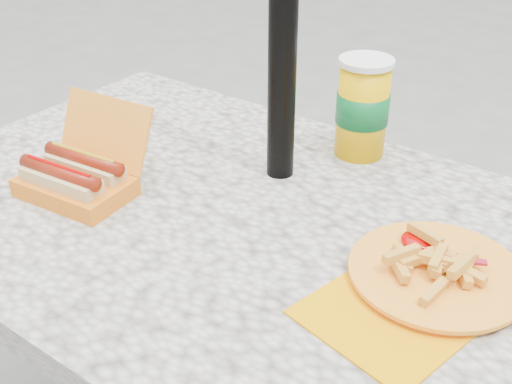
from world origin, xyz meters
The scene contains 4 objects.
picnic_table centered at (0.00, 0.00, 0.64)m, with size 1.20×0.80×0.75m.
hotdog_box centered at (-0.24, -0.11, 0.78)m, with size 0.21×0.20×0.15m.
fries_plate centered at (0.36, 0.02, 0.76)m, with size 0.27×0.36×0.05m.
soda_cup centered at (0.08, 0.32, 0.85)m, with size 0.10×0.10×0.19m.
Camera 1 is at (0.59, -0.72, 1.34)m, focal length 45.00 mm.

